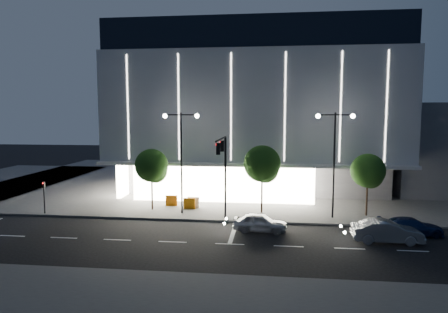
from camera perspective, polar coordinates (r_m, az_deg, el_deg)
ground at (r=29.64m, az=-2.82°, el=-11.33°), size 160.00×160.00×0.00m
sidewalk_museum at (r=52.63m, az=6.89°, el=-3.55°), size 70.00×40.00×0.15m
museum at (r=50.22m, az=4.71°, el=6.55°), size 30.00×25.80×18.00m
annex_building at (r=56.23m, az=28.90°, el=1.40°), size 16.00×20.00×10.00m
traffic_mast at (r=31.67m, az=-0.10°, el=-0.87°), size 0.33×5.89×7.07m
street_lamp_west at (r=34.87m, az=-6.13°, el=1.27°), size 3.16×0.36×9.00m
street_lamp_east at (r=34.42m, az=15.49°, el=1.02°), size 3.16×0.36×9.00m
ped_signal_far at (r=38.53m, az=-24.32°, el=-4.89°), size 0.22×0.24×3.00m
tree_left at (r=36.81m, az=-10.26°, el=-1.55°), size 3.02×3.02×5.72m
tree_mid at (r=35.21m, az=5.51°, el=-1.33°), size 3.25×3.25×6.15m
tree_right at (r=36.24m, az=19.89°, el=-2.18°), size 2.91×2.91×5.51m
car_lead at (r=30.63m, az=5.20°, el=-9.42°), size 4.20×2.03×1.38m
car_second at (r=30.26m, az=22.22°, el=-9.89°), size 4.72×1.67×1.55m
car_third at (r=32.68m, az=25.18°, el=-9.06°), size 4.69×2.31×1.31m
barrier_a at (r=37.21m, az=-4.97°, el=-6.68°), size 1.11×0.27×1.00m
barrier_c at (r=38.57m, az=-7.51°, el=-6.26°), size 1.12×0.34×1.00m
barrier_d at (r=37.62m, az=-4.38°, el=-6.54°), size 1.12×0.33×1.00m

